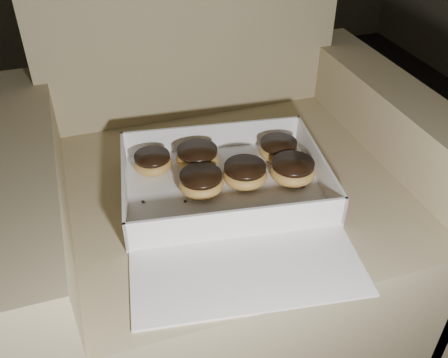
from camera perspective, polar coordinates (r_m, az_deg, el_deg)
name	(u,v)px	position (r m, az deg, el deg)	size (l,w,h in m)	color
armchair	(222,206)	(1.24, -0.26, -3.07)	(0.95, 0.80, 0.99)	#927F5D
bakery_box	(229,197)	(1.03, 0.62, -2.07)	(0.48, 0.55, 0.07)	white
donut_a	(197,157)	(1.11, -3.05, 2.51)	(0.10, 0.10, 0.05)	gold
donut_b	(153,162)	(1.11, -8.16, 1.92)	(0.08, 0.08, 0.04)	gold
donut_c	(201,182)	(1.04, -2.63, -0.39)	(0.09, 0.09, 0.05)	gold
donut_d	(245,174)	(1.06, 2.41, 0.60)	(0.10, 0.10, 0.05)	gold
donut_e	(278,149)	(1.15, 6.21, 3.41)	(0.09, 0.09, 0.04)	gold
donut_f	(292,171)	(1.08, 7.83, 0.96)	(0.10, 0.10, 0.05)	gold
crumb_a	(229,212)	(1.00, 0.63, -3.77)	(0.01, 0.01, 0.00)	black
crumb_b	(303,187)	(1.08, 9.04, -0.86)	(0.01, 0.01, 0.00)	black
crumb_c	(296,215)	(1.00, 8.24, -4.08)	(0.01, 0.01, 0.00)	black
crumb_d	(143,202)	(1.04, -9.24, -2.58)	(0.01, 0.01, 0.00)	black
crumb_e	(185,201)	(1.03, -4.45, -2.54)	(0.01, 0.01, 0.00)	black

